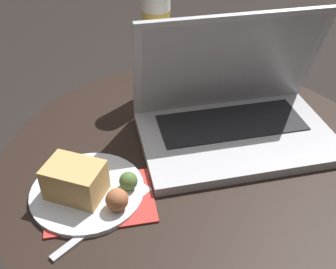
{
  "coord_description": "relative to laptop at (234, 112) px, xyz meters",
  "views": [
    {
      "loc": [
        -0.12,
        -0.55,
        1.01
      ],
      "look_at": [
        -0.06,
        -0.02,
        0.6
      ],
      "focal_mm": 42.0,
      "sensor_mm": 36.0,
      "label": 1
    }
  ],
  "objects": [
    {
      "name": "napkin",
      "position": [
        -0.26,
        -0.16,
        -0.05
      ],
      "size": [
        0.18,
        0.14,
        0.0
      ],
      "color": "#B7332D",
      "rests_on": "table"
    },
    {
      "name": "fork",
      "position": [
        -0.24,
        -0.19,
        -0.05
      ],
      "size": [
        0.16,
        0.14,
        0.0
      ],
      "color": "#B2B2B7",
      "rests_on": "table"
    },
    {
      "name": "laptop",
      "position": [
        0.0,
        0.0,
        0.0
      ],
      "size": [
        0.39,
        0.27,
        0.24
      ],
      "color": "#B2B2B7",
      "rests_on": "table"
    },
    {
      "name": "snack_plate",
      "position": [
        -0.28,
        -0.15,
        -0.03
      ],
      "size": [
        0.19,
        0.19,
        0.07
      ],
      "color": "silver",
      "rests_on": "table"
    },
    {
      "name": "beer_glass",
      "position": [
        -0.14,
        0.16,
        0.07
      ],
      "size": [
        0.06,
        0.06,
        0.23
      ],
      "color": "gold",
      "rests_on": "table"
    },
    {
      "name": "table",
      "position": [
        -0.08,
        -0.07,
        -0.18
      ],
      "size": [
        0.74,
        0.74,
        0.53
      ],
      "color": "#9E9EA3",
      "rests_on": "ground_plane"
    }
  ]
}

